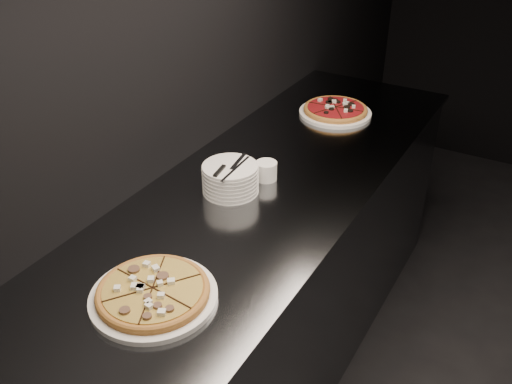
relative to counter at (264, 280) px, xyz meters
The scene contains 7 objects.
wall_left 1.01m from the counter, behind, with size 0.02×5.00×2.80m, color black.
counter is the anchor object (origin of this frame).
pizza_mushroom 0.85m from the counter, 86.68° to the right, with size 0.35×0.35×0.04m.
pizza_tomato 0.86m from the counter, 92.29° to the left, with size 0.33×0.33×0.04m.
plate_stack 0.53m from the counter, 127.39° to the right, with size 0.20×0.20×0.10m.
cutlery 0.58m from the counter, 121.19° to the right, with size 0.07×0.21×0.01m.
ramekin 0.50m from the counter, 113.73° to the left, with size 0.08×0.08×0.07m.
Camera 1 is at (-1.25, -1.58, 1.99)m, focal length 40.00 mm.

